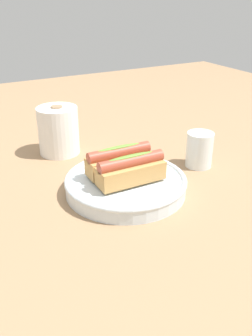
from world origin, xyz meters
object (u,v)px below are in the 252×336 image
Objects in this scene: hotdog_back at (119,160)px; water_glass at (199,152)px; hotdog_front at (133,169)px; serving_bowl at (126,183)px; paper_towel_roll at (58,131)px.

hotdog_back is 1.67× the size of water_glass.
hotdog_back is at bearing 93.86° from hotdog_front.
paper_towel_roll reaches higher than serving_bowl.
water_glass is (0.23, 0.06, -0.03)m from hotdog_front.
serving_bowl is 1.82× the size of hotdog_front.
serving_bowl is 2.04× the size of paper_towel_roll.
paper_towel_roll reaches higher than water_glass.
paper_towel_roll is (-0.06, 0.31, -0.00)m from hotdog_front.
hotdog_back is 0.23m from water_glass.
serving_bowl is at bearing -78.40° from paper_towel_roll.
serving_bowl is 3.04× the size of water_glass.
hotdog_back reaches higher than serving_bowl.
hotdog_back reaches higher than water_glass.
hotdog_back is at bearing -179.90° from water_glass.
water_glass is (0.23, 0.03, 0.02)m from serving_bowl.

